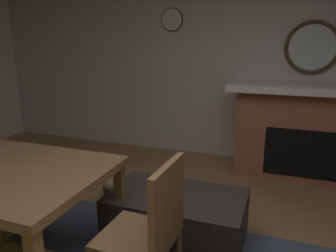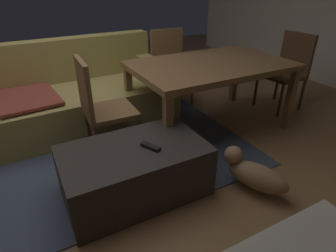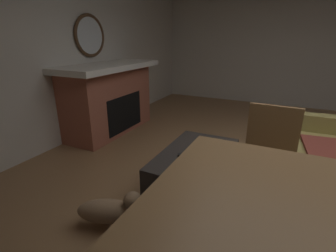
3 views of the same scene
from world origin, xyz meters
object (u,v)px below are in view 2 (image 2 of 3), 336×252
at_px(tv_remote, 151,147).
at_px(small_dog, 254,173).
at_px(dining_chair_west, 99,104).
at_px(dining_chair_north, 170,62).
at_px(couch, 70,98).
at_px(potted_plant, 233,61).
at_px(dining_chair_east, 288,67).
at_px(ottoman_coffee_table, 135,170).
at_px(dining_table, 211,69).

height_order(tv_remote, small_dog, tv_remote).
height_order(dining_chair_west, small_dog, dining_chair_west).
bearing_deg(tv_remote, dining_chair_north, 31.25).
xyz_separation_m(couch, small_dog, (1.00, -1.90, -0.14)).
bearing_deg(couch, potted_plant, 5.80).
relative_size(tv_remote, dining_chair_east, 0.17).
bearing_deg(dining_chair_north, ottoman_coffee_table, -126.51).
height_order(dining_table, potted_plant, dining_table).
distance_m(dining_chair_west, potted_plant, 2.68).
xyz_separation_m(tv_remote, small_dog, (0.71, -0.37, -0.26)).
height_order(dining_chair_west, potted_plant, dining_chair_west).
bearing_deg(dining_chair_east, dining_table, -179.84).
xyz_separation_m(dining_chair_east, small_dog, (-1.53, -1.09, -0.36)).
xyz_separation_m(dining_chair_north, small_dog, (-0.33, -1.99, -0.36)).
height_order(tv_remote, dining_chair_west, dining_chair_west).
distance_m(dining_table, small_dog, 1.24).
bearing_deg(tv_remote, small_dog, -53.34).
xyz_separation_m(couch, dining_chair_west, (0.12, -0.82, 0.21)).
distance_m(couch, small_dog, 2.15).
relative_size(ottoman_coffee_table, tv_remote, 6.68).
bearing_deg(ottoman_coffee_table, dining_chair_north, 53.49).
bearing_deg(dining_chair_west, tv_remote, -76.80).
relative_size(ottoman_coffee_table, dining_table, 0.66).
xyz_separation_m(couch, ottoman_coffee_table, (0.18, -1.48, -0.10)).
relative_size(dining_chair_east, small_dog, 1.73).
xyz_separation_m(ottoman_coffee_table, dining_table, (1.15, 0.66, 0.46)).
bearing_deg(dining_table, tv_remote, -145.38).
height_order(dining_chair_north, potted_plant, dining_chair_north).
relative_size(ottoman_coffee_table, potted_plant, 1.82).
xyz_separation_m(couch, potted_plant, (2.57, 0.26, 0.04)).
bearing_deg(dining_table, dining_chair_east, 0.16).
relative_size(couch, dining_chair_east, 2.47).
height_order(couch, dining_chair_east, dining_chair_east).
relative_size(dining_table, potted_plant, 2.77).
relative_size(tv_remote, dining_table, 0.10).
xyz_separation_m(dining_chair_west, dining_chair_east, (2.41, 0.00, 0.00)).
distance_m(dining_chair_west, small_dog, 1.44).
xyz_separation_m(dining_table, small_dog, (-0.33, -1.08, -0.50)).
relative_size(couch, potted_plant, 3.92).
distance_m(ottoman_coffee_table, small_dog, 0.93).
bearing_deg(small_dog, dining_chair_east, 35.36).
bearing_deg(potted_plant, couch, -174.20).
relative_size(couch, small_dog, 4.26).
distance_m(dining_table, dining_chair_east, 1.21).
distance_m(couch, dining_chair_north, 1.36).
xyz_separation_m(dining_chair_north, dining_chair_east, (1.19, -0.90, 0.00)).
relative_size(dining_chair_east, potted_plant, 1.59).
bearing_deg(tv_remote, dining_chair_west, 77.22).
height_order(dining_chair_north, dining_chair_west, same).
height_order(tv_remote, dining_table, dining_table).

